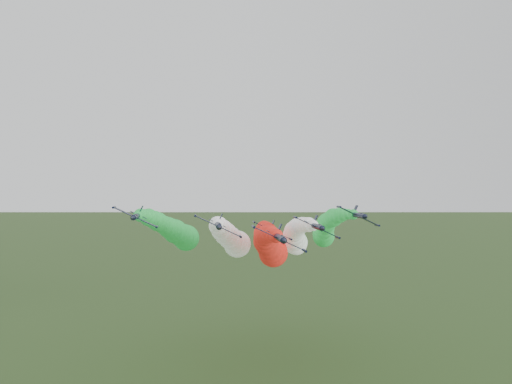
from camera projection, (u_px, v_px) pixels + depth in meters
jet_lead at (270, 246)px, 121.99m from camera, size 16.28×68.71×15.99m
jet_inner_left at (230, 237)px, 133.44m from camera, size 16.28×68.71×15.99m
jet_inner_right at (296, 237)px, 134.31m from camera, size 15.47×67.89×15.17m
jet_outer_left at (174, 231)px, 140.12m from camera, size 16.30×68.73×16.01m
jet_outer_right at (326, 229)px, 143.69m from camera, size 15.74×68.16×15.45m
jet_trail at (267, 239)px, 152.37m from camera, size 15.99×68.41×15.69m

